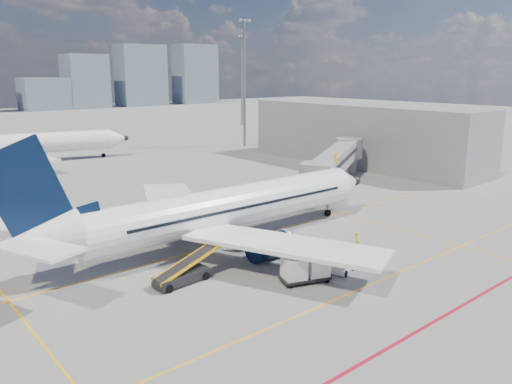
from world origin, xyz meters
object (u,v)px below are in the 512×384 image
main_aircraft (218,210)px  baggage_tug (342,264)px  second_aircraft (20,144)px  ramp_worker (357,242)px  cargo_dolly (305,268)px  belt_loader (183,274)px

main_aircraft → baggage_tug: 12.16m
second_aircraft → ramp_worker: (9.41, -64.88, -2.32)m
second_aircraft → cargo_dolly: bearing=-74.3°
belt_loader → second_aircraft: bearing=80.3°
cargo_dolly → belt_loader: bearing=161.2°
baggage_tug → ramp_worker: bearing=7.5°
belt_loader → main_aircraft: bearing=32.2°
ramp_worker → second_aircraft: bearing=34.9°
baggage_tug → cargo_dolly: (-3.35, 0.65, 0.40)m
cargo_dolly → main_aircraft: bearing=110.9°
cargo_dolly → ramp_worker: (7.93, 1.63, -0.20)m
ramp_worker → belt_loader: bearing=101.6°
cargo_dolly → ramp_worker: size_ratio=2.21×
second_aircraft → belt_loader: size_ratio=5.70×
belt_loader → ramp_worker: (14.91, -4.00, 0.26)m
main_aircraft → cargo_dolly: size_ratio=9.48×
second_aircraft → baggage_tug: size_ratio=14.74×
main_aircraft → cargo_dolly: main_aircraft is taller
cargo_dolly → second_aircraft: bearing=111.4°
second_aircraft → ramp_worker: 65.60m
main_aircraft → belt_loader: (-6.83, -5.10, -2.57)m
second_aircraft → cargo_dolly: second_aircraft is taller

